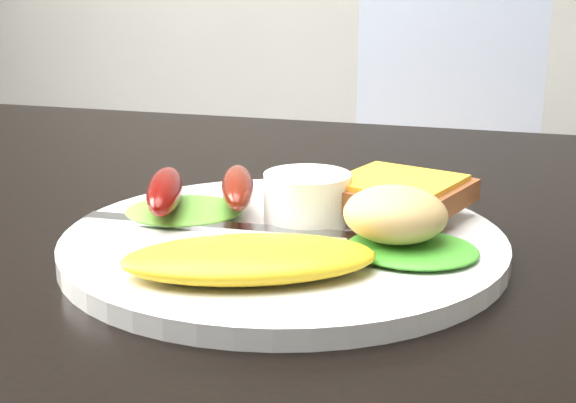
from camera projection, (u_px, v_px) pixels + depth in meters
dining_table at (175, 235)px, 0.62m from camera, size 1.20×0.80×0.04m
dining_chair at (434, 203)px, 1.71m from camera, size 0.45×0.45×0.05m
person at (396, 80)px, 1.34m from camera, size 0.61×0.48×1.50m
plate at (284, 244)px, 0.52m from camera, size 0.29×0.29×0.01m
lettuce_left at (185, 210)px, 0.56m from camera, size 0.10×0.10×0.01m
lettuce_right at (412, 249)px, 0.49m from camera, size 0.09×0.08×0.01m
omelette at (249, 259)px, 0.45m from camera, size 0.16×0.12×0.02m
sausage_a at (165, 191)px, 0.55m from camera, size 0.06×0.10×0.02m
sausage_b at (238, 187)px, 0.56m from camera, size 0.05×0.09×0.02m
ramekin at (307, 198)px, 0.54m from camera, size 0.07×0.07×0.03m
toast_a at (356, 203)px, 0.57m from camera, size 0.09×0.09×0.01m
toast_b at (398, 194)px, 0.55m from camera, size 0.11×0.11×0.01m
potato_salad at (395, 214)px, 0.49m from camera, size 0.07×0.06×0.03m
fork at (214, 227)px, 0.53m from camera, size 0.18×0.02×0.00m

